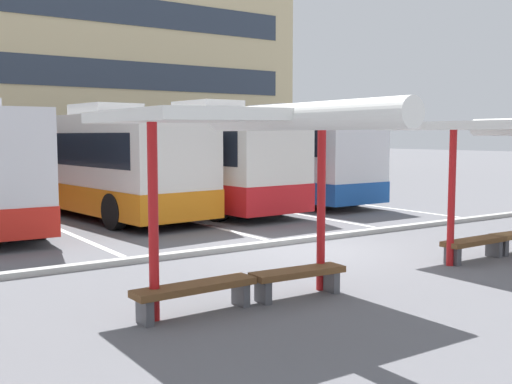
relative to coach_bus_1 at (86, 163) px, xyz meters
name	(u,v)px	position (x,y,z in m)	size (l,w,h in m)	color
ground_plane	(308,250)	(1.73, -9.64, -1.63)	(160.00, 160.00, 0.00)	slate
coach_bus_1	(86,163)	(0.00, 0.00, 0.00)	(3.84, 12.00, 3.53)	silver
coach_bus_2	(188,159)	(3.34, -0.91, 0.08)	(3.20, 10.49, 3.69)	silver
coach_bus_3	(257,156)	(7.20, 0.40, 0.11)	(2.88, 11.97, 3.72)	silver
lane_stripe_1	(36,219)	(-1.96, -1.01, -1.62)	(0.16, 14.00, 0.01)	white
lane_stripe_2	(148,211)	(1.73, -1.01, -1.62)	(0.16, 14.00, 0.01)	white
lane_stripe_3	(239,204)	(5.43, -1.01, -1.62)	(0.16, 14.00, 0.01)	white
lane_stripe_4	(316,198)	(9.13, -1.01, -1.62)	(0.16, 14.00, 0.01)	white
waiting_shelter_1	(255,121)	(-1.81, -12.74, 1.13)	(3.99, 4.62, 2.98)	red
bench_2	(195,291)	(-2.71, -12.55, -1.29)	(1.89, 0.48, 0.45)	brown
bench_3	(298,276)	(-0.91, -12.63, -1.29)	(1.62, 0.52, 0.45)	brown
bench_4	(474,244)	(3.82, -12.42, -1.29)	(1.68, 0.44, 0.45)	brown
platform_kerb	(284,242)	(1.73, -8.74, -1.57)	(44.00, 0.24, 0.12)	#ADADA8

